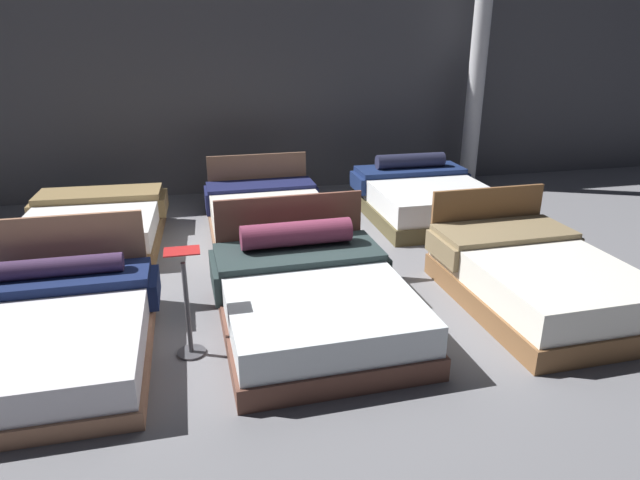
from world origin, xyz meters
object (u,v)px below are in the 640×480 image
(bed_3, at_px, (94,226))
(support_pillar, at_px, (476,83))
(bed_2, at_px, (535,278))
(bed_1, at_px, (311,298))
(bed_0, at_px, (49,333))
(bed_5, at_px, (424,198))
(bed_4, at_px, (268,215))
(price_sign, at_px, (188,316))

(bed_3, height_order, support_pillar, support_pillar)
(bed_3, bearing_deg, bed_2, -29.08)
(bed_3, xyz_separation_m, support_pillar, (5.95, 1.51, 1.51))
(bed_1, bearing_deg, bed_0, -179.50)
(bed_2, xyz_separation_m, bed_3, (-4.48, 2.75, -0.03))
(bed_5, bearing_deg, bed_4, -178.15)
(price_sign, distance_m, support_pillar, 6.68)
(bed_2, bearing_deg, bed_0, 178.58)
(bed_0, height_order, bed_3, bed_0)
(bed_2, relative_size, bed_5, 1.05)
(bed_0, distance_m, price_sign, 1.15)
(bed_0, height_order, bed_5, bed_0)
(bed_1, bearing_deg, bed_3, 129.13)
(bed_2, distance_m, support_pillar, 4.74)
(bed_5, bearing_deg, bed_2, -90.20)
(bed_1, xyz_separation_m, bed_5, (2.27, 2.70, 0.02))
(bed_1, xyz_separation_m, support_pillar, (3.71, 4.15, 1.48))
(bed_3, xyz_separation_m, bed_4, (2.23, 0.00, -0.01))
(bed_2, height_order, price_sign, price_sign)
(bed_5, bearing_deg, bed_0, -147.92)
(bed_2, relative_size, bed_3, 1.07)
(bed_0, distance_m, bed_2, 4.46)
(bed_1, bearing_deg, price_sign, -167.56)
(bed_0, relative_size, bed_3, 1.02)
(bed_0, bearing_deg, bed_3, 90.09)
(bed_5, height_order, price_sign, price_sign)
(bed_2, bearing_deg, support_pillar, 70.04)
(bed_0, xyz_separation_m, bed_2, (4.46, -0.04, 0.04))
(bed_3, relative_size, price_sign, 2.12)
(bed_2, xyz_separation_m, bed_4, (-2.25, 2.75, -0.05))
(bed_2, bearing_deg, bed_3, 147.57)
(bed_2, relative_size, support_pillar, 0.61)
(support_pillar, bearing_deg, bed_5, -134.62)
(bed_0, xyz_separation_m, bed_4, (2.21, 2.71, -0.00))
(bed_4, relative_size, bed_5, 1.06)
(bed_3, distance_m, bed_5, 4.52)
(bed_3, bearing_deg, bed_0, -87.20)
(bed_3, bearing_deg, support_pillar, 16.71)
(bed_3, xyz_separation_m, price_sign, (1.14, -2.91, 0.12))
(bed_2, xyz_separation_m, support_pillar, (1.47, 4.26, 1.48))
(bed_1, bearing_deg, bed_5, 48.67)
(bed_0, xyz_separation_m, support_pillar, (5.94, 4.22, 1.52))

